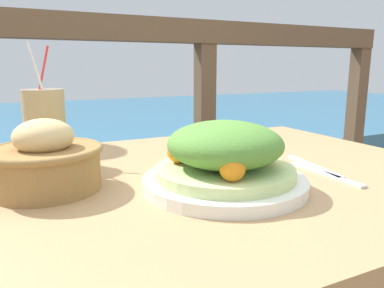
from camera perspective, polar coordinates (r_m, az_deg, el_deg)
patio_table at (r=0.75m, az=-1.20°, el=-12.08°), size 1.12×0.78×0.72m
railing_fence at (r=1.43m, az=-14.46°, el=5.81°), size 2.80×0.08×1.10m
sea_backdrop at (r=3.97m, az=-21.62°, el=0.55°), size 12.00×4.00×0.41m
salad_plate at (r=0.64m, az=5.03°, el=-2.44°), size 0.28×0.28×0.12m
drink_glass at (r=0.85m, az=-21.47°, el=2.44°), size 0.09×0.09×0.25m
bread_basket at (r=0.67m, az=-21.42°, el=-2.43°), size 0.19×0.19×0.12m
fork at (r=0.77m, az=19.54°, el=-4.33°), size 0.02×0.18×0.00m
knife at (r=0.82m, az=18.01°, el=-3.24°), size 0.05×0.18×0.00m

